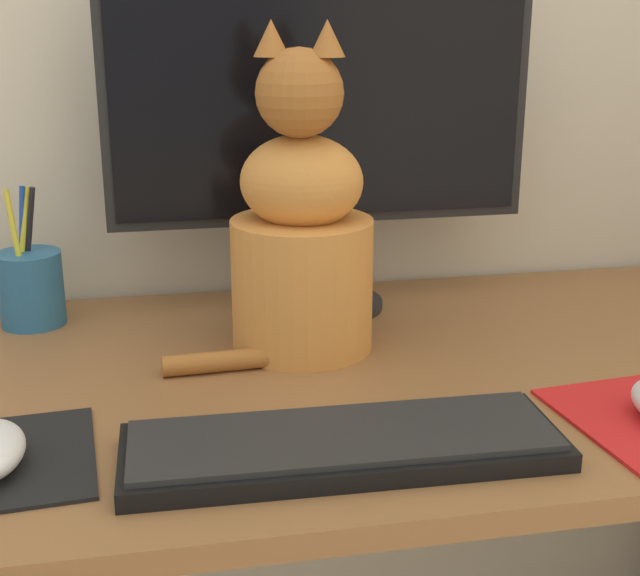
% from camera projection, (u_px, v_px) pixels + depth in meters
% --- Properties ---
extents(desk, '(1.45, 0.63, 0.71)m').
position_uv_depth(desk, '(321.00, 446.00, 1.03)').
color(desk, brown).
rests_on(desk, ground_plane).
extents(monitor, '(0.55, 0.17, 0.43)m').
position_uv_depth(monitor, '(320.00, 123.00, 1.14)').
color(monitor, black).
rests_on(monitor, desk).
extents(keyboard, '(0.40, 0.14, 0.02)m').
position_uv_depth(keyboard, '(343.00, 445.00, 0.81)').
color(keyboard, black).
rests_on(keyboard, desk).
extents(cat, '(0.27, 0.21, 0.38)m').
position_uv_depth(cat, '(301.00, 234.00, 1.03)').
color(cat, '#D6893D').
rests_on(cat, desk).
extents(pen_cup, '(0.08, 0.08, 0.18)m').
position_uv_depth(pen_cup, '(31.00, 287.00, 1.14)').
color(pen_cup, '#286089').
rests_on(pen_cup, desk).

